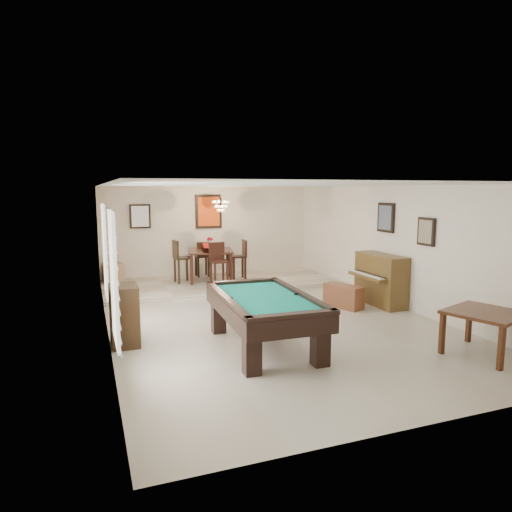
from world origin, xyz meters
TOP-DOWN VIEW (x-y plane):
  - ground_plane at (0.00, 0.00)m, footprint 6.00×9.00m
  - wall_back at (0.00, 4.50)m, footprint 6.00×0.04m
  - wall_front at (0.00, -4.50)m, footprint 6.00×0.04m
  - wall_left at (-3.00, 0.00)m, footprint 0.04×9.00m
  - wall_right at (3.00, 0.00)m, footprint 0.04×9.00m
  - ceiling at (0.00, 0.00)m, footprint 6.00×9.00m
  - dining_step at (0.00, 3.25)m, footprint 6.00×2.50m
  - window_left_front at (-2.97, -2.20)m, footprint 0.06×1.00m
  - window_left_rear at (-2.97, 0.60)m, footprint 0.06×1.00m
  - pool_table at (-0.68, -1.59)m, footprint 1.44×2.52m
  - square_table at (2.34, -3.09)m, footprint 1.27×1.27m
  - upright_piano at (2.60, 0.09)m, footprint 0.75×1.34m
  - piano_bench at (1.85, 0.16)m, footprint 0.60×0.94m
  - apothecary_chest at (-2.76, -0.68)m, footprint 0.44×0.66m
  - dining_table at (-0.26, 3.37)m, footprint 1.35×1.35m
  - flower_vase at (-0.26, 3.37)m, footprint 0.16×0.16m
  - dining_chair_south at (-0.23, 2.61)m, footprint 0.42×0.42m
  - dining_chair_north at (-0.30, 4.09)m, footprint 0.36×0.36m
  - dining_chair_west at (-0.98, 3.42)m, footprint 0.46×0.46m
  - dining_chair_east at (0.52, 3.38)m, footprint 0.42×0.42m
  - corner_bench at (-2.68, 4.11)m, footprint 0.55×0.63m
  - chandelier at (0.00, 3.20)m, footprint 0.44×0.44m
  - back_painting at (0.00, 4.46)m, footprint 0.75×0.06m
  - back_mirror at (-1.90, 4.46)m, footprint 0.55×0.06m
  - right_picture_upper at (2.96, 0.30)m, footprint 0.06×0.55m
  - right_picture_lower at (2.96, -1.00)m, footprint 0.06×0.45m

SIDE VIEW (x-z plane):
  - ground_plane at x=0.00m, z-range -0.02..0.00m
  - dining_step at x=0.00m, z-range 0.00..0.12m
  - piano_bench at x=1.85m, z-range 0.00..0.49m
  - square_table at x=2.34m, z-range 0.00..0.69m
  - corner_bench at x=-2.68m, z-range 0.12..0.62m
  - pool_table at x=-0.68m, z-range 0.00..0.82m
  - apothecary_chest at x=-2.76m, z-range 0.00..0.99m
  - upright_piano at x=2.60m, z-range 0.00..1.12m
  - dining_table at x=-0.26m, z-range 0.12..1.06m
  - dining_chair_north at x=-0.30m, z-range 0.12..1.10m
  - dining_chair_east at x=0.52m, z-range 0.12..1.17m
  - dining_chair_south at x=-0.23m, z-range 0.12..1.21m
  - dining_chair_west at x=-0.98m, z-range 0.12..1.23m
  - flower_vase at x=-0.26m, z-range 1.06..1.29m
  - wall_back at x=0.00m, z-range 0.00..2.60m
  - wall_front at x=0.00m, z-range 0.00..2.60m
  - wall_left at x=-3.00m, z-range 0.00..2.60m
  - wall_right at x=3.00m, z-range 0.00..2.60m
  - window_left_front at x=-2.97m, z-range 0.55..2.25m
  - window_left_rear at x=-2.97m, z-range 0.55..2.25m
  - right_picture_lower at x=2.96m, z-range 1.42..1.98m
  - back_mirror at x=-1.90m, z-range 1.48..2.12m
  - back_painting at x=0.00m, z-range 1.42..2.38m
  - right_picture_upper at x=2.96m, z-range 1.57..2.23m
  - chandelier at x=0.00m, z-range 1.90..2.50m
  - ceiling at x=0.00m, z-range 2.58..2.62m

